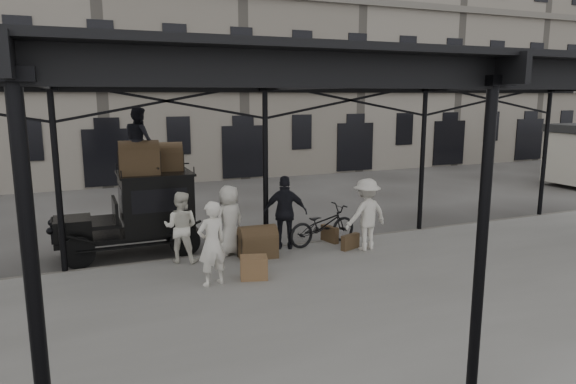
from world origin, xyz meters
name	(u,v)px	position (x,y,z in m)	size (l,w,h in m)	color
ground	(296,276)	(0.00, 0.00, 0.00)	(120.00, 120.00, 0.00)	#383533
platform	(335,304)	(0.00, -2.00, 0.07)	(28.00, 8.00, 0.15)	slate
canopy	(332,73)	(0.00, -1.72, 4.60)	(22.50, 9.00, 4.74)	black
building_frontage	(161,41)	(0.00, 18.00, 7.00)	(64.00, 8.00, 14.00)	slate
taxi	(144,209)	(-3.00, 3.22, 1.20)	(3.65, 1.55, 2.18)	black
porter_left	(212,244)	(-2.03, -0.19, 1.07)	(0.67, 0.44, 1.85)	silver
porter_midleft	(181,227)	(-2.34, 1.65, 1.03)	(0.85, 0.66, 1.75)	silver
porter_centre	(229,220)	(-1.07, 1.80, 1.05)	(0.88, 0.57, 1.79)	beige
porter_official	(285,212)	(0.44, 1.70, 1.13)	(1.15, 0.48, 1.97)	black
porter_right	(366,214)	(2.38, 0.81, 1.10)	(1.23, 0.71, 1.90)	silver
bicycle	(322,225)	(1.51, 1.65, 0.69)	(0.72, 2.07, 1.09)	black
porter_roof	(140,140)	(-3.03, 3.12, 3.05)	(0.84, 0.66, 1.73)	black
steamer_trunk_roof_near	(139,160)	(-3.08, 2.97, 2.54)	(0.99, 0.61, 0.73)	#493722
steamer_trunk_roof_far	(166,159)	(-2.33, 3.42, 2.50)	(0.87, 0.53, 0.64)	#493722
steamer_trunk_platform	(258,244)	(-0.50, 1.25, 0.49)	(0.94, 0.57, 0.69)	#493722
wicker_hamper	(254,267)	(-1.08, -0.14, 0.40)	(0.60, 0.45, 0.50)	brown
suitcase_upright	(330,234)	(1.82, 1.80, 0.38)	(0.15, 0.60, 0.45)	#493722
suitcase_flat	(350,242)	(2.01, 0.97, 0.35)	(0.60, 0.15, 0.40)	#493722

